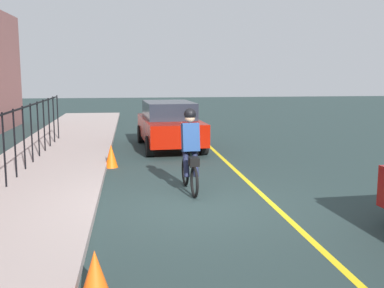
{
  "coord_description": "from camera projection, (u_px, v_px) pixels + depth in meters",
  "views": [
    {
      "loc": [
        -8.63,
        1.13,
        2.57
      ],
      "look_at": [
        1.44,
        -0.21,
        1.0
      ],
      "focal_mm": 43.4,
      "sensor_mm": 36.0,
      "label": 1
    }
  ],
  "objects": [
    {
      "name": "ground_plane",
      "position": [
        191.0,
        206.0,
        9.0
      ],
      "size": [
        80.0,
        80.0,
        0.0
      ],
      "primitive_type": "plane",
      "color": "#253535"
    },
    {
      "name": "lane_line_centre",
      "position": [
        271.0,
        203.0,
        9.2
      ],
      "size": [
        36.0,
        0.12,
        0.01
      ],
      "primitive_type": "cube",
      "color": "yellow",
      "rests_on": "ground"
    },
    {
      "name": "sidewalk",
      "position": [
        9.0,
        209.0,
        8.54
      ],
      "size": [
        40.0,
        3.2,
        0.15
      ],
      "primitive_type": "cube",
      "color": "#A3938E",
      "rests_on": "ground"
    },
    {
      "name": "cyclist_lead",
      "position": [
        190.0,
        151.0,
        9.92
      ],
      "size": [
        1.71,
        0.38,
        1.83
      ],
      "rotation": [
        0.0,
        0.0,
        0.06
      ],
      "color": "black",
      "rests_on": "ground"
    },
    {
      "name": "parked_sedan_rear",
      "position": [
        169.0,
        124.0,
        15.86
      ],
      "size": [
        4.51,
        2.15,
        1.58
      ],
      "rotation": [
        0.0,
        0.0,
        3.21
      ],
      "color": "#931004",
      "rests_on": "ground"
    },
    {
      "name": "traffic_cone_near",
      "position": [
        95.0,
        274.0,
        5.3
      ],
      "size": [
        0.36,
        0.36,
        0.57
      ],
      "primitive_type": "cone",
      "color": "#EC5712",
      "rests_on": "ground"
    },
    {
      "name": "traffic_cone_far",
      "position": [
        111.0,
        156.0,
        12.64
      ],
      "size": [
        0.36,
        0.36,
        0.64
      ],
      "primitive_type": "cone",
      "color": "#F4570D",
      "rests_on": "ground"
    }
  ]
}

